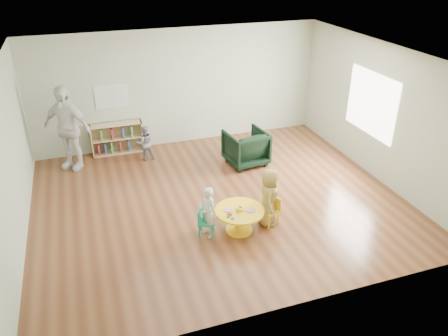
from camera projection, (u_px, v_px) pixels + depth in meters
name	position (u px, v px, depth m)	size (l,w,h in m)	color
room	(218.00, 109.00, 7.72)	(7.10, 7.00, 2.80)	brown
activity_table	(239.00, 216.00, 7.55)	(0.86, 0.86, 0.47)	yellow
kid_chair_left	(204.00, 220.00, 7.48)	(0.37, 0.37, 0.52)	#1A906E
kid_chair_right	(271.00, 209.00, 7.78)	(0.35, 0.35, 0.52)	yellow
bookshelf	(116.00, 138.00, 10.37)	(1.20, 0.30, 0.75)	tan
alphabet_poster	(112.00, 97.00, 10.02)	(0.74, 0.01, 0.54)	white
armchair	(246.00, 147.00, 9.83)	(0.84, 0.87, 0.79)	black
child_left	(208.00, 213.00, 7.36)	(0.33, 0.22, 0.92)	silver
child_right	(269.00, 197.00, 7.65)	(0.53, 0.34, 1.08)	yellow
toddler	(145.00, 143.00, 10.00)	(0.41, 0.32, 0.84)	#1A1D42
adult_caretaker	(67.00, 128.00, 9.41)	(1.11, 0.46, 1.89)	white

